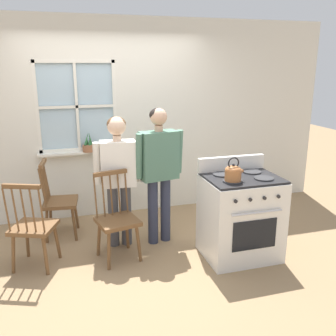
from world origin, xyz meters
name	(u,v)px	position (x,y,z in m)	size (l,w,h in m)	color
ground_plane	(134,257)	(0.00, 0.00, 0.00)	(16.00, 16.00, 0.00)	#937551
wall_back	(113,121)	(0.02, 1.40, 1.34)	(6.40, 0.16, 2.70)	silver
chair_by_window	(33,228)	(-1.04, 0.10, 0.45)	(0.54, 0.53, 0.97)	brown
chair_near_wall	(117,220)	(-0.17, 0.05, 0.45)	(0.50, 0.48, 0.97)	brown
chair_center_cluster	(59,202)	(-0.77, 0.80, 0.45)	(0.45, 0.46, 0.97)	brown
person_elderly_left	(118,169)	(-0.09, 0.36, 0.93)	(0.55, 0.24, 1.53)	#4C4C51
person_teen_center	(159,164)	(0.38, 0.30, 0.98)	(0.59, 0.29, 1.62)	#2D3347
stove	(240,216)	(1.15, -0.28, 0.47)	(0.80, 0.68, 1.08)	white
kettle	(233,173)	(0.97, -0.41, 1.02)	(0.21, 0.17, 0.25)	#A86638
potted_plant	(89,146)	(-0.33, 1.31, 1.02)	(0.17, 0.17, 0.26)	#935B3D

